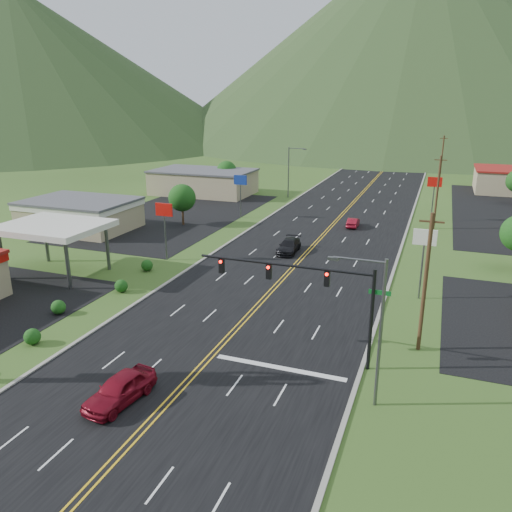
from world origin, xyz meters
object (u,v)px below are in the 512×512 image
(streetlight_east, at_px, (375,323))
(gas_canopy, at_px, (53,228))
(traffic_signal, at_px, (311,286))
(streetlight_west, at_px, (290,169))
(car_dark_mid, at_px, (289,246))
(car_red_near, at_px, (120,390))
(car_red_far, at_px, (353,223))

(streetlight_east, bearing_deg, gas_canopy, 160.12)
(traffic_signal, relative_size, streetlight_west, 1.46)
(streetlight_west, bearing_deg, streetlight_east, -69.14)
(streetlight_east, distance_m, car_dark_mid, 30.69)
(gas_canopy, height_order, car_red_near, gas_canopy)
(car_dark_mid, bearing_deg, car_red_near, -93.98)
(traffic_signal, xyz_separation_m, car_red_far, (-3.56, 38.00, -4.68))
(streetlight_east, height_order, car_dark_mid, streetlight_east)
(traffic_signal, distance_m, car_red_near, 13.56)
(car_red_near, bearing_deg, streetlight_east, 27.73)
(traffic_signal, xyz_separation_m, car_dark_mid, (-8.50, 23.36, -4.58))
(traffic_signal, height_order, car_red_near, traffic_signal)
(streetlight_west, xyz_separation_m, car_red_near, (9.05, -64.99, -4.34))
(streetlight_east, height_order, car_red_far, streetlight_east)
(car_red_near, distance_m, car_red_far, 47.30)
(car_red_near, relative_size, car_red_far, 1.26)
(streetlight_west, bearing_deg, car_red_near, -82.07)
(car_red_near, height_order, car_red_far, car_red_near)
(gas_canopy, relative_size, car_dark_mid, 1.94)
(traffic_signal, relative_size, gas_canopy, 1.31)
(streetlight_east, relative_size, car_red_far, 2.29)
(gas_canopy, bearing_deg, streetlight_east, -19.88)
(streetlight_east, relative_size, car_red_near, 1.82)
(traffic_signal, height_order, streetlight_west, streetlight_west)
(streetlight_west, distance_m, car_red_near, 65.76)
(gas_canopy, bearing_deg, car_dark_mid, 37.54)
(car_red_near, distance_m, car_dark_mid, 32.35)
(streetlight_west, bearing_deg, traffic_signal, -72.03)
(gas_canopy, bearing_deg, streetlight_west, 77.87)
(streetlight_east, xyz_separation_m, car_red_near, (-13.81, -4.99, -4.34))
(streetlight_west, distance_m, car_dark_mid, 34.33)
(car_red_near, bearing_deg, gas_canopy, 146.63)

